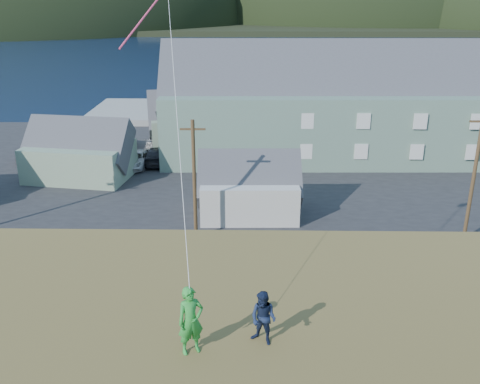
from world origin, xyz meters
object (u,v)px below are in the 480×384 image
object	(u,v)px
wharf	(190,112)
kite_flyer_navy	(263,318)
kite_flyer_green	(191,321)
shed_palegreen_near	(79,152)
shed_palegreen_far	(201,121)
shed_white	(249,187)
lodge	(363,104)

from	to	relation	value
wharf	kite_flyer_navy	xyz separation A→B (m)	(8.35, -59.40, 7.48)
kite_flyer_green	kite_flyer_navy	bearing A→B (deg)	-13.42
shed_palegreen_near	kite_flyer_green	world-z (taller)	kite_flyer_green
wharf	shed_palegreen_far	size ratio (longest dim) A/B	2.18
shed_white	shed_palegreen_far	world-z (taller)	shed_palegreen_far
kite_flyer_green	wharf	bearing A→B (deg)	70.30
wharf	shed_white	xyz separation A→B (m)	(8.01, -34.25, 1.85)
lodge	kite_flyer_navy	bearing A→B (deg)	-105.86
wharf	shed_white	distance (m)	35.22
shed_white	kite_flyer_navy	size ratio (longest dim) A/B	5.18
wharf	shed_palegreen_near	distance (m)	27.15
shed_white	shed_palegreen_far	bearing A→B (deg)	103.92
wharf	shed_palegreen_far	bearing A→B (deg)	-79.56
wharf	shed_palegreen_near	world-z (taller)	shed_palegreen_near
lodge	kite_flyer_green	size ratio (longest dim) A/B	21.73
lodge	kite_flyer_navy	world-z (taller)	lodge
wharf	shed_palegreen_near	xyz separation A→B (m)	(-6.95, -26.16, 2.04)
shed_palegreen_near	shed_palegreen_far	bearing A→B (deg)	56.36
kite_flyer_navy	kite_flyer_green	bearing A→B (deg)	-137.60
shed_palegreen_far	kite_flyer_navy	bearing A→B (deg)	-94.32
wharf	kite_flyer_green	bearing A→B (deg)	-83.75
shed_palegreen_near	shed_palegreen_far	distance (m)	14.57
shed_white	kite_flyer_green	bearing A→B (deg)	-94.68
lodge	shed_white	xyz separation A→B (m)	(-11.08, -15.45, -2.99)
shed_white	kite_flyer_navy	world-z (taller)	kite_flyer_navy
shed_palegreen_far	kite_flyer_navy	xyz separation A→B (m)	(5.52, -44.02, 5.12)
wharf	shed_white	size ratio (longest dim) A/B	3.43
shed_palegreen_near	shed_palegreen_far	world-z (taller)	shed_palegreen_far
lodge	kite_flyer_green	bearing A→B (deg)	-108.05
shed_white	shed_palegreen_far	xyz separation A→B (m)	(-5.17, 18.87, 0.52)
wharf	kite_flyer_green	xyz separation A→B (m)	(6.55, -59.80, 7.66)
lodge	kite_flyer_navy	distance (m)	42.08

